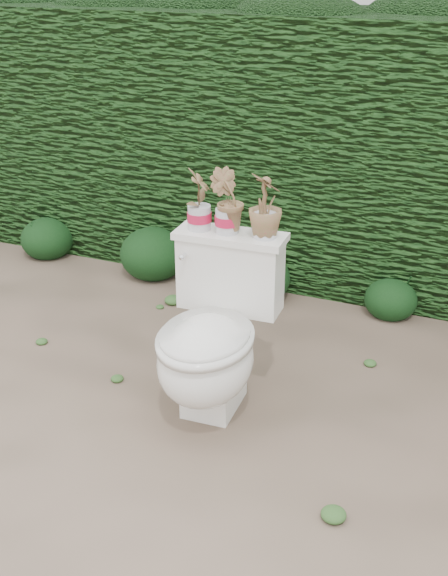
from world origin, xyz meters
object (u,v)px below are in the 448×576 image
at_px(potted_plant_left, 199,201).
at_px(potted_plant_center, 227,203).
at_px(potted_plant_right, 265,208).
at_px(toilet, 212,340).

relative_size(potted_plant_left, potted_plant_center, 0.97).
bearing_deg(potted_plant_center, potted_plant_right, 173.55).
distance_m(potted_plant_left, potted_plant_center, 0.13).
distance_m(toilet, potted_plant_left, 0.62).
bearing_deg(potted_plant_left, potted_plant_center, -101.15).
xyz_separation_m(toilet, potted_plant_right, (0.15, 0.25, 0.56)).
height_order(potted_plant_center, potted_plant_right, potted_plant_center).
bearing_deg(potted_plant_right, potted_plant_left, 43.33).
relative_size(toilet, potted_plant_right, 2.85).
height_order(toilet, potted_plant_center, potted_plant_center).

